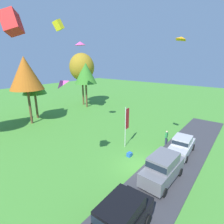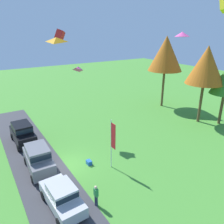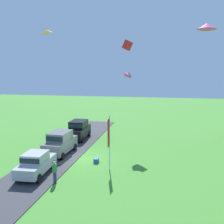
% 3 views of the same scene
% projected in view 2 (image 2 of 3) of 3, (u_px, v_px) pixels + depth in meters
% --- Properties ---
extents(ground_plane, '(120.00, 120.00, 0.00)m').
position_uv_depth(ground_plane, '(68.00, 165.00, 20.33)').
color(ground_plane, '#478E33').
extents(pavement_strip, '(36.00, 4.40, 0.06)m').
position_uv_depth(pavement_strip, '(42.00, 174.00, 19.12)').
color(pavement_strip, '#38383D').
rests_on(pavement_strip, ground).
extents(car_suv_near_entrance, '(4.65, 2.15, 2.28)m').
position_uv_depth(car_suv_near_entrance, '(23.00, 133.00, 23.89)').
color(car_suv_near_entrance, black).
rests_on(car_suv_near_entrance, ground).
extents(car_suv_far_end, '(4.67, 2.19, 2.28)m').
position_uv_depth(car_suv_far_end, '(38.00, 158.00, 19.22)').
color(car_suv_far_end, slate).
rests_on(car_suv_far_end, ground).
extents(car_sedan_by_flagpole, '(4.48, 2.12, 1.84)m').
position_uv_depth(car_sedan_by_flagpole, '(62.00, 196.00, 15.13)').
color(car_sedan_by_flagpole, '#B7B7BC').
rests_on(car_sedan_by_flagpole, ground).
extents(person_beside_suv, '(0.36, 0.24, 1.71)m').
position_uv_depth(person_beside_suv, '(96.00, 196.00, 15.38)').
color(person_beside_suv, '#2D334C').
rests_on(person_beside_suv, ground).
extents(tree_right_of_center, '(5.25, 5.25, 11.08)m').
position_uv_depth(tree_right_of_center, '(166.00, 54.00, 33.47)').
color(tree_right_of_center, brown).
rests_on(tree_right_of_center, ground).
extents(tree_center_back, '(4.78, 4.78, 10.09)m').
position_uv_depth(tree_center_back, '(206.00, 65.00, 27.44)').
color(tree_center_back, brown).
rests_on(tree_center_back, ground).
extents(flag_banner, '(0.71, 0.08, 4.70)m').
position_uv_depth(flag_banner, '(113.00, 139.00, 18.91)').
color(flag_banner, silver).
rests_on(flag_banner, ground).
extents(cooler_box, '(0.56, 0.40, 0.40)m').
position_uv_depth(cooler_box, '(89.00, 162.00, 20.43)').
color(cooler_box, blue).
rests_on(cooler_box, ground).
extents(kite_box_over_trees, '(1.06, 1.38, 1.38)m').
position_uv_depth(kite_box_over_trees, '(60.00, 35.00, 24.49)').
color(kite_box_over_trees, red).
extents(kite_delta_mid_center, '(1.86, 1.86, 0.49)m').
position_uv_depth(kite_delta_mid_center, '(182.00, 34.00, 19.38)').
color(kite_delta_mid_center, '#EA4C9E').
extents(kite_diamond_high_left, '(1.26, 1.28, 0.41)m').
position_uv_depth(kite_diamond_high_left, '(56.00, 40.00, 12.73)').
color(kite_diamond_high_left, orange).
extents(kite_diamond_trailing_tail, '(1.25, 1.24, 0.74)m').
position_uv_depth(kite_diamond_trailing_tail, '(78.00, 68.00, 23.62)').
color(kite_diamond_trailing_tail, '#EA4C9E').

